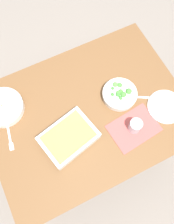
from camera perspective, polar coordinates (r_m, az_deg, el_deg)
The scene contains 11 objects.
ground_plane at distance 2.14m, azimuth 0.00°, elevation -7.00°, with size 6.00×6.00×0.00m, color slate.
dining_table at distance 1.52m, azimuth 0.00°, elevation -1.20°, with size 1.20×0.90×0.74m.
placemat at distance 1.43m, azimuth 11.13°, elevation -3.77°, with size 0.28×0.20×0.00m, color #B24C47.
stew_bowl at distance 1.50m, azimuth -19.45°, elevation 1.05°, with size 0.25×0.25×0.06m.
broccoli_bowl at distance 1.46m, azimuth 7.81°, elevation 4.25°, with size 0.21×0.21×0.07m.
baking_dish at distance 1.36m, azimuth -4.43°, elevation -6.05°, with size 0.34×0.28×0.06m.
drink_cup at distance 1.39m, azimuth 11.40°, elevation -3.33°, with size 0.07×0.07×0.08m.
side_plate at distance 1.52m, azimuth 18.25°, elevation 1.21°, with size 0.22×0.22×0.01m, color silver.
spoon_by_stew at distance 1.53m, azimuth -18.76°, elevation 2.17°, with size 0.11×0.16×0.01m.
spoon_by_broccoli at distance 1.50m, azimuth 11.74°, elevation 3.53°, with size 0.16×0.10×0.01m.
fork_on_table at distance 1.45m, azimuth -17.98°, elevation -5.79°, with size 0.05×0.18×0.01m.
Camera 1 is at (0.22, 0.45, 2.08)m, focal length 38.27 mm.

